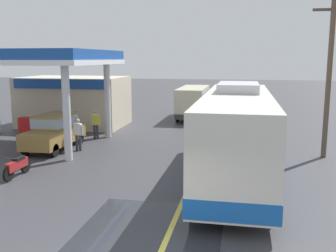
{
  "coord_description": "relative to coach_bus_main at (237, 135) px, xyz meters",
  "views": [
    {
      "loc": [
        1.84,
        -7.12,
        4.67
      ],
      "look_at": [
        -1.5,
        10.0,
        1.6
      ],
      "focal_mm": 41.16,
      "sensor_mm": 36.0,
      "label": 1
    }
  ],
  "objects": [
    {
      "name": "ground",
      "position": [
        -1.65,
        12.16,
        -1.72
      ],
      "size": [
        120.0,
        120.0,
        0.0
      ],
      "primitive_type": "plane",
      "color": "#38383D"
    },
    {
      "name": "lane_divider_stripe",
      "position": [
        -1.65,
        7.16,
        -1.72
      ],
      "size": [
        0.16,
        50.0,
        0.01
      ],
      "primitive_type": "cube",
      "color": "#D8CC4C",
      "rests_on": "ground"
    },
    {
      "name": "wet_puddle_patch",
      "position": [
        -2.18,
        -5.97,
        -1.72
      ],
      "size": [
        3.9,
        5.58,
        0.01
      ],
      "primitive_type": "cube",
      "color": "#26282D",
      "rests_on": "ground"
    },
    {
      "name": "coach_bus_main",
      "position": [
        0.0,
        0.0,
        0.0
      ],
      "size": [
        2.6,
        11.04,
        3.69
      ],
      "color": "silver",
      "rests_on": "ground"
    },
    {
      "name": "gas_station_roadside",
      "position": [
        -11.38,
        8.11,
        0.91
      ],
      "size": [
        9.1,
        11.95,
        5.1
      ],
      "color": "#194799",
      "rests_on": "ground"
    },
    {
      "name": "car_at_pump",
      "position": [
        -9.37,
        3.22,
        -0.71
      ],
      "size": [
        1.7,
        4.2,
        1.82
      ],
      "color": "olive",
      "rests_on": "ground"
    },
    {
      "name": "minibus_opposing_lane",
      "position": [
        -3.63,
        14.87,
        -0.25
      ],
      "size": [
        2.04,
        6.13,
        2.44
      ],
      "color": "#BFB799",
      "rests_on": "ground"
    },
    {
      "name": "motorcycle_parked_forecourt",
      "position": [
        -8.55,
        -1.57,
        -1.28
      ],
      "size": [
        0.55,
        1.8,
        0.92
      ],
      "color": "black",
      "rests_on": "ground"
    },
    {
      "name": "pedestrian_near_pump",
      "position": [
        -8.26,
        6.13,
        -0.79
      ],
      "size": [
        0.55,
        0.22,
        1.66
      ],
      "color": "#33333F",
      "rests_on": "ground"
    },
    {
      "name": "pedestrian_by_shop",
      "position": [
        -8.0,
        3.05,
        -0.79
      ],
      "size": [
        0.55,
        0.22,
        1.66
      ],
      "color": "#33333F",
      "rests_on": "ground"
    },
    {
      "name": "utility_pole_roadside",
      "position": [
        4.08,
        4.06,
        2.18
      ],
      "size": [
        1.8,
        0.24,
        7.44
      ],
      "color": "brown",
      "rests_on": "ground"
    }
  ]
}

